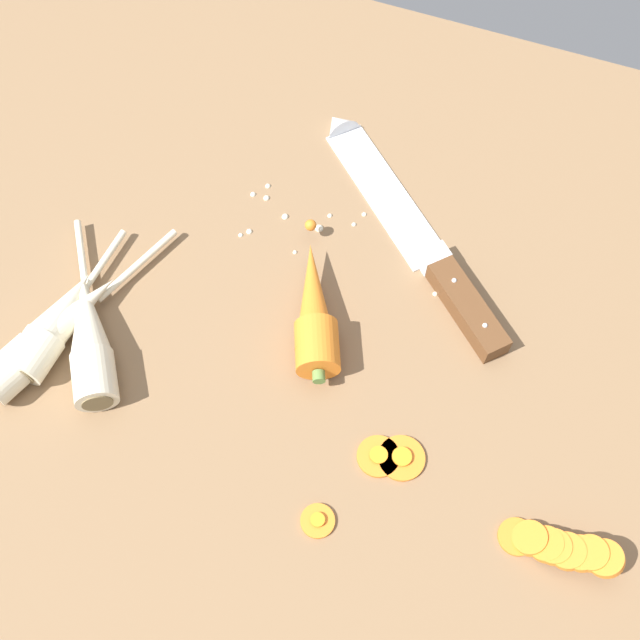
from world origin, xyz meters
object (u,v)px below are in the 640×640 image
at_px(whole_carrot, 315,309).
at_px(carrot_slice_stray_near, 402,457).
at_px(parsnip_mid_left, 56,323).
at_px(chefs_knife, 405,220).
at_px(carrot_slice_stack, 560,547).
at_px(carrot_slice_stray_far, 378,456).
at_px(carrot_slice_stray_mid, 318,520).
at_px(parsnip_front, 53,333).
at_px(parsnip_mid_right, 90,337).

bearing_deg(whole_carrot, carrot_slice_stray_near, -39.91).
bearing_deg(whole_carrot, parsnip_mid_left, -155.15).
height_order(chefs_knife, carrot_slice_stray_near, chefs_knife).
bearing_deg(chefs_knife, carrot_slice_stray_near, -72.21).
distance_m(carrot_slice_stack, carrot_slice_stray_far, 0.17).
distance_m(parsnip_mid_left, carrot_slice_stray_mid, 0.31).
bearing_deg(carrot_slice_stray_far, chefs_knife, 103.21).
bearing_deg(whole_carrot, parsnip_front, -152.68).
bearing_deg(carrot_slice_stray_far, whole_carrot, 133.51).
bearing_deg(carrot_slice_stray_mid, whole_carrot, 112.25).
distance_m(carrot_slice_stray_near, carrot_slice_stray_mid, 0.09).
distance_m(parsnip_mid_left, carrot_slice_stray_near, 0.35).
distance_m(parsnip_front, parsnip_mid_left, 0.01).
bearing_deg(carrot_slice_stray_mid, parsnip_mid_right, 163.54).
xyz_separation_m(parsnip_mid_left, parsnip_mid_right, (0.04, -0.00, -0.00)).
xyz_separation_m(carrot_slice_stack, carrot_slice_stray_mid, (-0.20, -0.05, -0.01)).
height_order(parsnip_mid_left, carrot_slice_stray_far, parsnip_mid_left).
relative_size(parsnip_front, carrot_slice_stack, 2.33).
distance_m(whole_carrot, carrot_slice_stray_mid, 0.20).
bearing_deg(parsnip_mid_right, chefs_knife, 46.90).
xyz_separation_m(parsnip_front, carrot_slice_stack, (0.49, -0.02, -0.01)).
height_order(parsnip_front, carrot_slice_stray_near, parsnip_front).
distance_m(chefs_knife, carrot_slice_stray_far, 0.26).
xyz_separation_m(whole_carrot, parsnip_front, (-0.22, -0.11, -0.00)).
distance_m(parsnip_mid_right, carrot_slice_stack, 0.46).
xyz_separation_m(whole_carrot, carrot_slice_stray_near, (0.12, -0.10, -0.02)).
relative_size(carrot_slice_stack, carrot_slice_stray_mid, 3.32).
relative_size(parsnip_mid_left, carrot_slice_stray_far, 4.69).
xyz_separation_m(parsnip_front, parsnip_mid_right, (0.03, 0.01, 0.00)).
distance_m(parsnip_mid_left, carrot_slice_stack, 0.50).
distance_m(whole_carrot, carrot_slice_stack, 0.30).
bearing_deg(chefs_knife, whole_carrot, -107.46).
height_order(parsnip_mid_left, carrot_slice_stray_mid, parsnip_mid_left).
height_order(carrot_slice_stack, carrot_slice_stray_far, carrot_slice_stack).
bearing_deg(parsnip_front, carrot_slice_stray_near, 1.74).
height_order(chefs_knife, carrot_slice_stack, carrot_slice_stack).
distance_m(carrot_slice_stray_mid, carrot_slice_stray_far, 0.08).
bearing_deg(carrot_slice_stack, chefs_knife, 129.47).
xyz_separation_m(carrot_slice_stack, carrot_slice_stray_far, (-0.17, 0.02, -0.01)).
distance_m(parsnip_mid_left, parsnip_mid_right, 0.04).
distance_m(carrot_slice_stray_near, carrot_slice_stray_far, 0.02).
xyz_separation_m(parsnip_front, carrot_slice_stray_far, (0.33, 0.00, -0.02)).
relative_size(whole_carrot, parsnip_front, 0.73).
height_order(parsnip_mid_right, carrot_slice_stray_far, parsnip_mid_right).
height_order(whole_carrot, carrot_slice_stray_mid, whole_carrot).
relative_size(parsnip_mid_right, carrot_slice_stray_near, 4.42).
height_order(whole_carrot, carrot_slice_stray_near, whole_carrot).
bearing_deg(carrot_slice_stray_mid, chefs_knife, 95.24).
bearing_deg(parsnip_mid_right, whole_carrot, 29.37).
bearing_deg(parsnip_front, carrot_slice_stray_mid, -13.06).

